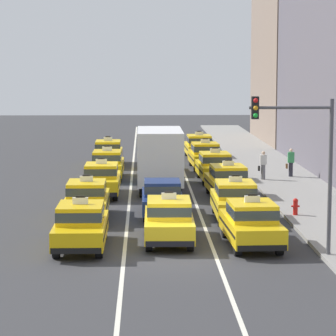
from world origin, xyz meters
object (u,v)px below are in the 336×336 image
object	(u,v)px
taxi_right_nearest	(251,223)
traffic_light_pole	(303,148)
taxi_left_fourth	(107,164)
taxi_left_second	(87,199)
pedestrian_by_storefront	(263,165)
taxi_left_third	(102,179)
taxi_right_second	(235,199)
taxi_center_fourth	(158,158)
taxi_center_nearest	(169,219)
taxi_left_fifth	(108,152)
taxi_left_nearest	(81,225)
taxi_right_fourth	(215,166)
pedestrian_near_crosswalk	(291,163)
sedan_center_second	(162,197)
taxi_right_fifth	(205,155)
taxi_right_third	(228,181)
taxi_right_sixth	(199,146)
fire_hydrant	(295,206)
box_truck_center_third	(159,157)

from	to	relation	value
taxi_right_nearest	traffic_light_pole	distance (m)	3.85
taxi_right_nearest	taxi_left_fourth	bearing A→B (deg)	108.52
taxi_left_second	pedestrian_by_storefront	size ratio (longest dim) A/B	2.84
taxi_left_third	pedestrian_by_storefront	distance (m)	10.09
taxi_right_second	taxi_center_fourth	bearing A→B (deg)	100.95
taxi_center_nearest	taxi_right_nearest	xyz separation A→B (m)	(3.01, -0.77, 0.00)
taxi_left_third	taxi_left_fifth	xyz separation A→B (m)	(-0.19, 12.55, 0.00)
taxi_left_nearest	pedestrian_by_storefront	bearing A→B (deg)	61.69
taxi_left_nearest	taxi_left_fourth	size ratio (longest dim) A/B	1.00
taxi_right_fourth	taxi_right_second	bearing A→B (deg)	-90.62
taxi_center_fourth	pedestrian_near_crosswalk	size ratio (longest dim) A/B	2.85
taxi_left_second	taxi_left_fifth	bearing A→B (deg)	89.60
taxi_left_fifth	pedestrian_near_crosswalk	bearing A→B (deg)	-31.38
sedan_center_second	taxi_right_fifth	xyz separation A→B (m)	(3.12, 16.46, 0.03)
pedestrian_by_storefront	taxi_right_third	bearing A→B (deg)	-114.59
pedestrian_by_storefront	taxi_center_fourth	bearing A→B (deg)	143.62
taxi_left_fourth	taxi_right_sixth	bearing A→B (deg)	59.86
taxi_left_third	taxi_center_nearest	world-z (taller)	same
taxi_left_third	taxi_right_second	size ratio (longest dim) A/B	1.00
taxi_right_fourth	fire_hydrant	world-z (taller)	taxi_right_fourth
taxi_left_fifth	fire_hydrant	world-z (taller)	taxi_left_fifth
taxi_left_fifth	pedestrian_by_storefront	bearing A→B (deg)	-40.62
taxi_right_third	taxi_center_fourth	bearing A→B (deg)	108.27
taxi_left_fourth	taxi_right_nearest	bearing A→B (deg)	-71.48
taxi_left_second	taxi_right_fifth	size ratio (longest dim) A/B	0.99
taxi_right_fourth	pedestrian_by_storefront	xyz separation A→B (m)	(2.72, -0.30, 0.08)
taxi_left_nearest	taxi_right_fifth	bearing A→B (deg)	74.84
taxi_left_nearest	taxi_right_nearest	world-z (taller)	same
taxi_right_fifth	traffic_light_pole	bearing A→B (deg)	-86.62
taxi_center_fourth	taxi_right_sixth	xyz separation A→B (m)	(3.04, 7.56, 0.00)
taxi_right_fourth	traffic_light_pole	xyz separation A→B (m)	(1.34, -18.89, 2.94)
taxi_left_third	taxi_right_fourth	world-z (taller)	same
taxi_left_nearest	taxi_left_fourth	distance (m)	18.29
sedan_center_second	taxi_right_fourth	size ratio (longest dim) A/B	0.93
pedestrian_near_crosswalk	taxi_center_nearest	bearing A→B (deg)	-114.17
sedan_center_second	taxi_center_fourth	world-z (taller)	taxi_center_fourth
taxi_left_nearest	taxi_left_fifth	distance (m)	24.60
taxi_center_nearest	fire_hydrant	world-z (taller)	taxi_center_nearest
taxi_right_fourth	pedestrian_near_crosswalk	bearing A→B (deg)	10.87
taxi_center_nearest	taxi_center_fourth	bearing A→B (deg)	90.12
taxi_center_nearest	taxi_center_fourth	xyz separation A→B (m)	(-0.04, 20.14, 0.00)
taxi_right_sixth	traffic_light_pole	bearing A→B (deg)	-87.26
taxi_left_third	pedestrian_near_crosswalk	distance (m)	12.21
taxi_left_third	taxi_right_nearest	size ratio (longest dim) A/B	0.99
taxi_center_nearest	taxi_right_fifth	xyz separation A→B (m)	(2.99, 21.92, 0.00)
taxi_right_second	taxi_right_nearest	bearing A→B (deg)	-89.77
box_truck_center_third	traffic_light_pole	distance (m)	16.58
taxi_right_third	taxi_right_fourth	size ratio (longest dim) A/B	1.00
taxi_left_fourth	taxi_right_second	xyz separation A→B (m)	(6.03, -12.82, 0.00)
taxi_center_fourth	taxi_left_nearest	bearing A→B (deg)	-98.55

